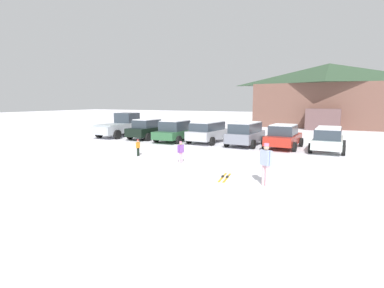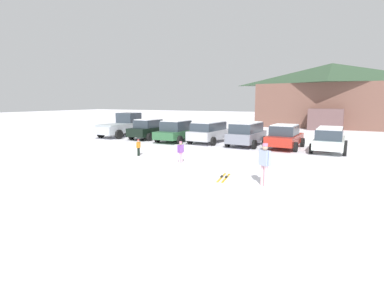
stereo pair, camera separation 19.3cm
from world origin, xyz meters
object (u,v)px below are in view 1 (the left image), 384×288
Objects in this scene: parked_white_suv at (328,138)px; skier_adult_in_blue_parka at (266,162)px; pickup_truck at (122,126)px; skier_child_in_orange_jacket at (138,147)px; parked_green_coupe at (176,131)px; parked_red_sedan at (283,136)px; parked_silver_wagon at (208,131)px; skier_child_in_purple_jacket at (181,151)px; parked_grey_wagon at (246,133)px; parked_black_sedan at (148,129)px; pair_of_skis at (225,177)px; ski_lodge at (327,95)px.

skier_adult_in_blue_parka reaches higher than parked_white_suv.
skier_child_in_orange_jacket is at bearing -45.60° from pickup_truck.
parked_red_sedan is (8.50, 0.13, -0.02)m from parked_green_coupe.
skier_child_in_purple_jacket is (1.81, -7.87, -0.24)m from parked_silver_wagon.
parked_silver_wagon is 8.65m from parked_white_suv.
parked_green_coupe is at bearing 120.99° from skier_child_in_purple_jacket.
pickup_truck reaches higher than parked_green_coupe.
parked_grey_wagon is at bearing -4.37° from parked_silver_wagon.
parked_silver_wagon is 2.52× the size of skier_adult_in_blue_parka.
parked_black_sedan reaches higher than parked_red_sedan.
parked_white_suv is 10.03m from skier_adult_in_blue_parka.
skier_adult_in_blue_parka is (6.76, -10.16, 0.04)m from parked_silver_wagon.
parked_green_coupe is 11.34m from parked_white_suv.
parked_green_coupe is 2.74× the size of skier_adult_in_blue_parka.
parked_grey_wagon reaches higher than parked_red_sedan.
skier_adult_in_blue_parka is at bearing -24.82° from skier_child_in_purple_jacket.
skier_child_in_orange_jacket is 3.37m from skier_child_in_purple_jacket.
skier_adult_in_blue_parka is 2.09m from pair_of_skis.
parked_white_suv is (14.32, -0.33, -0.00)m from parked_black_sedan.
parked_grey_wagon is (5.80, 0.13, 0.07)m from parked_green_coupe.
parked_grey_wagon is 10.57m from skier_adult_in_blue_parka.
ski_lodge is at bearing 69.03° from parked_silver_wagon.
parked_red_sedan is 8.62m from skier_child_in_purple_jacket.
pickup_truck is at bearing 177.49° from parked_red_sedan.
skier_child_in_purple_jacket is at bearing -12.58° from skier_child_in_orange_jacket.
pickup_truck reaches higher than skier_adult_in_blue_parka.
parked_green_coupe is at bearing 134.01° from skier_adult_in_blue_parka.
skier_child_in_purple_jacket is at bearing 149.48° from pair_of_skis.
skier_adult_in_blue_parka is at bearing -91.80° from ski_lodge.
parked_silver_wagon is at bearing 177.96° from parked_white_suv.
parked_white_suv is 4.32× the size of skier_child_in_orange_jacket.
pickup_truck reaches higher than parked_grey_wagon.
ski_lodge is 3.86× the size of parked_green_coupe.
skier_adult_in_blue_parka is (0.96, -9.92, 0.11)m from parked_red_sedan.
parked_black_sedan is 10.88m from skier_child_in_purple_jacket.
parked_green_coupe is 12.10m from pair_of_skis.
skier_child_in_purple_jacket is (4.51, -7.50, -0.20)m from parked_green_coupe.
parked_grey_wagon reaches higher than parked_black_sedan.
parked_grey_wagon reaches higher than skier_child_in_orange_jacket.
parked_white_suv is at bearing -1.51° from parked_red_sedan.
parked_green_coupe is 1.09× the size of parked_silver_wagon.
parked_red_sedan is 14.69m from pickup_truck.
parked_red_sedan is at bearing -2.29° from parked_silver_wagon.
parked_silver_wagon is at bearing -0.22° from parked_black_sedan.
skier_child_in_orange_jacket is at bearing -146.01° from parked_white_suv.
ski_lodge is 21.10m from parked_grey_wagon.
parked_black_sedan is 0.94× the size of parked_green_coupe.
parked_black_sedan is 2.57× the size of skier_adult_in_blue_parka.
parked_grey_wagon is 0.97× the size of parked_white_suv.
parked_red_sedan is at bearing -1.27° from parked_black_sedan.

